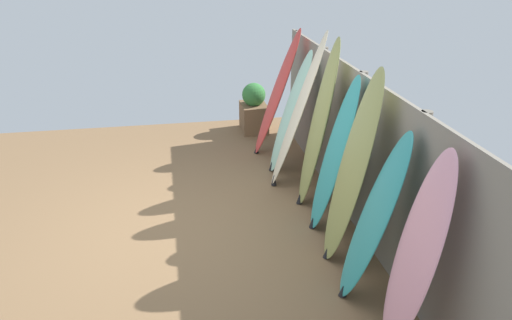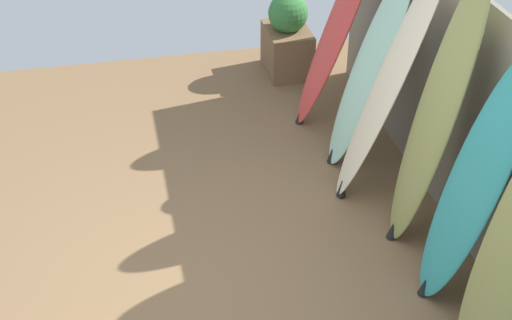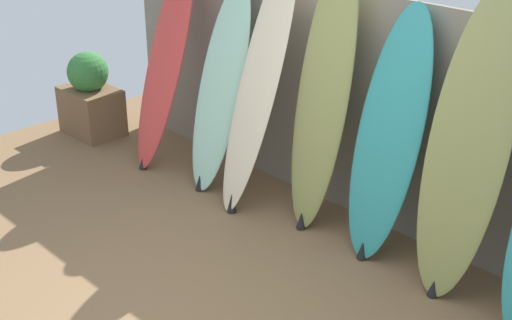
{
  "view_description": "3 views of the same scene",
  "coord_description": "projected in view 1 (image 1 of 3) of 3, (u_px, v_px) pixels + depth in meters",
  "views": [
    {
      "loc": [
        5.13,
        -0.09,
        3.09
      ],
      "look_at": [
        -0.28,
        0.88,
        0.7
      ],
      "focal_mm": 35.0,
      "sensor_mm": 36.0,
      "label": 1
    },
    {
      "loc": [
        3.45,
        -0.41,
        3.56
      ],
      "look_at": [
        -0.34,
        0.41,
        0.9
      ],
      "focal_mm": 50.0,
      "sensor_mm": 36.0,
      "label": 2
    },
    {
      "loc": [
        2.89,
        -2.18,
        2.85
      ],
      "look_at": [
        0.02,
        0.59,
        1.01
      ],
      "focal_mm": 50.0,
      "sensor_mm": 36.0,
      "label": 3
    }
  ],
  "objects": [
    {
      "name": "surfboard_cream_2",
      "position": [
        298.0,
        113.0,
        6.58
      ],
      "size": [
        0.5,
        0.77,
        2.13
      ],
      "color": "beige",
      "rests_on": "ground"
    },
    {
      "name": "surfboard_seafoam_1",
      "position": [
        290.0,
        113.0,
        7.09
      ],
      "size": [
        0.52,
        0.66,
        1.78
      ],
      "color": "#9ED6BC",
      "rests_on": "ground"
    },
    {
      "name": "surfboard_teal_4",
      "position": [
        334.0,
        156.0,
        5.58
      ],
      "size": [
        0.54,
        0.51,
        1.84
      ],
      "color": "teal",
      "rests_on": "ground"
    },
    {
      "name": "surfboard_teal_6",
      "position": [
        374.0,
        219.0,
        4.47
      ],
      "size": [
        0.52,
        0.58,
        1.66
      ],
      "color": "teal",
      "rests_on": "ground"
    },
    {
      "name": "surfboard_olive_5",
      "position": [
        352.0,
        170.0,
        4.97
      ],
      "size": [
        0.57,
        0.5,
        2.06
      ],
      "color": "olive",
      "rests_on": "ground"
    },
    {
      "name": "planter_box",
      "position": [
        254.0,
        110.0,
        8.85
      ],
      "size": [
        0.62,
        0.44,
        0.87
      ],
      "color": "brown",
      "rests_on": "ground"
    },
    {
      "name": "ground",
      "position": [
        187.0,
        229.0,
        5.88
      ],
      "size": [
        7.68,
        7.68,
        0.0
      ],
      "primitive_type": "plane",
      "color": "brown"
    },
    {
      "name": "surfboard_olive_3",
      "position": [
        318.0,
        126.0,
        6.07
      ],
      "size": [
        0.48,
        0.48,
        2.13
      ],
      "color": "olive",
      "rests_on": "ground"
    },
    {
      "name": "fence_back",
      "position": [
        355.0,
        147.0,
        5.85
      ],
      "size": [
        6.08,
        0.11,
        1.8
      ],
      "color": "gray",
      "rests_on": "ground"
    },
    {
      "name": "surfboard_pink_7",
      "position": [
        416.0,
        255.0,
        3.87
      ],
      "size": [
        0.53,
        0.4,
        1.77
      ],
      "color": "pink",
      "rests_on": "ground"
    },
    {
      "name": "surfboard_red_0",
      "position": [
        277.0,
        93.0,
        7.68
      ],
      "size": [
        0.47,
        0.78,
        1.97
      ],
      "color": "#D13D38",
      "rests_on": "ground"
    }
  ]
}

